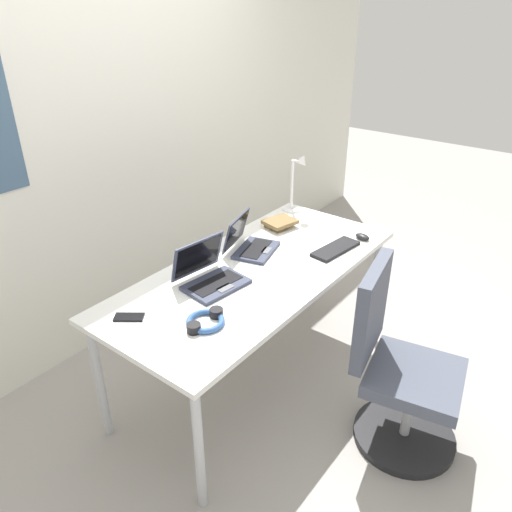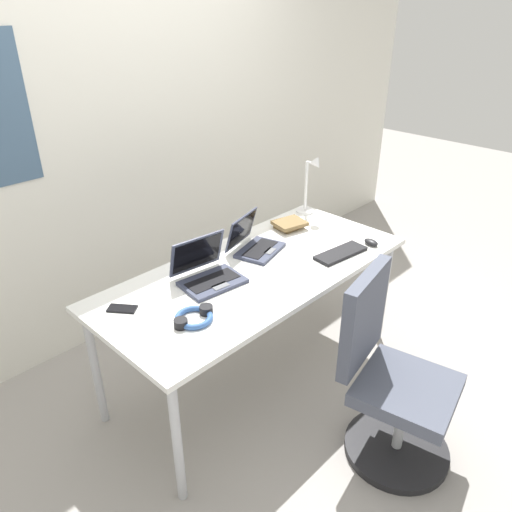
% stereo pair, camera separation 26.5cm
% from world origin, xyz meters
% --- Properties ---
extents(ground_plane, '(12.00, 12.00, 0.00)m').
position_xyz_m(ground_plane, '(0.00, 0.00, 0.00)').
color(ground_plane, gray).
extents(wall_back, '(6.00, 0.13, 2.60)m').
position_xyz_m(wall_back, '(-0.00, 1.10, 1.30)').
color(wall_back, silver).
rests_on(wall_back, ground_plane).
extents(desk, '(1.80, 0.80, 0.74)m').
position_xyz_m(desk, '(0.00, 0.00, 0.68)').
color(desk, white).
rests_on(desk, ground_plane).
extents(desk_lamp, '(0.12, 0.18, 0.40)m').
position_xyz_m(desk_lamp, '(0.80, 0.28, 0.94)').
color(desk_lamp, white).
rests_on(desk_lamp, desk).
extents(laptop_back_left, '(0.34, 0.31, 0.23)m').
position_xyz_m(laptop_back_left, '(-0.26, 0.09, 0.79)').
color(laptop_back_left, '#33384C').
rests_on(laptop_back_left, desk).
extents(laptop_center, '(0.34, 0.32, 0.21)m').
position_xyz_m(laptop_center, '(0.15, 0.16, 0.78)').
color(laptop_center, '#33384C').
rests_on(laptop_center, desk).
extents(external_keyboard, '(0.34, 0.16, 0.02)m').
position_xyz_m(external_keyboard, '(0.46, -0.23, 0.75)').
color(external_keyboard, black).
rests_on(external_keyboard, desk).
extents(computer_mouse, '(0.07, 0.10, 0.03)m').
position_xyz_m(computer_mouse, '(0.69, -0.29, 0.76)').
color(computer_mouse, black).
rests_on(computer_mouse, desk).
extents(cell_phone, '(0.13, 0.15, 0.01)m').
position_xyz_m(cell_phone, '(-0.72, 0.18, 0.74)').
color(cell_phone, black).
rests_on(cell_phone, desk).
extents(headphones, '(0.21, 0.18, 0.04)m').
position_xyz_m(headphones, '(-0.54, -0.13, 0.76)').
color(headphones, '#335999').
rests_on(headphones, desk).
extents(book_stack, '(0.22, 0.20, 0.05)m').
position_xyz_m(book_stack, '(0.53, 0.21, 0.77)').
color(book_stack, brown).
rests_on(book_stack, desk).
extents(office_chair, '(0.52, 0.58, 0.97)m').
position_xyz_m(office_chair, '(0.06, -0.84, 0.40)').
color(office_chair, black).
rests_on(office_chair, ground_plane).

